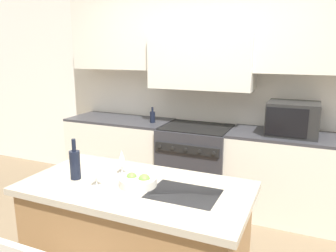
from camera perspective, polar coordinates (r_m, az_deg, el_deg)
name	(u,v)px	position (r m, az deg, el deg)	size (l,w,h in m)	color
back_cabinetry	(205,67)	(3.95, 6.53, 10.19)	(10.00, 0.46, 2.70)	silver
back_counter	(197,164)	(3.94, 5.02, -6.59)	(3.41, 0.62, 0.93)	silver
range_stove	(196,165)	(3.92, 4.92, -6.71)	(0.79, 0.70, 0.93)	#2D2D33
microwave	(293,119)	(3.59, 20.88, 1.19)	(0.50, 0.43, 0.34)	black
kitchen_island	(137,244)	(2.45, -5.39, -19.77)	(1.54, 0.80, 0.90)	olive
wine_bottle	(75,164)	(2.39, -15.89, -6.35)	(0.07, 0.07, 0.29)	black
wine_glass_near	(96,169)	(2.21, -12.46, -7.35)	(0.07, 0.07, 0.18)	white
wine_glass_far	(122,158)	(2.40, -8.07, -5.55)	(0.07, 0.07, 0.18)	white
fruit_bowl	(138,181)	(2.22, -5.21, -9.51)	(0.25, 0.25, 0.09)	silver
oil_bottle_on_counter	(153,117)	(3.97, -2.71, 1.63)	(0.06, 0.06, 0.19)	black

